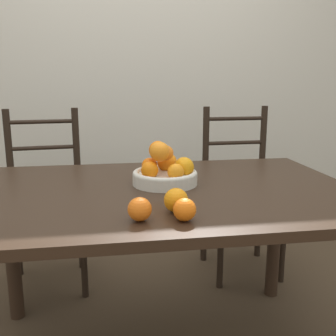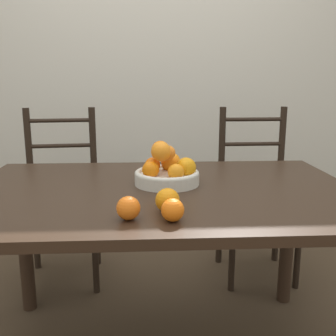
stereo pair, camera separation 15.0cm
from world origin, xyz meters
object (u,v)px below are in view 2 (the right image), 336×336
orange_loose_1 (167,200)px  chair_right (256,197)px  fruit_bowl (167,171)px  orange_loose_2 (173,210)px  chair_left (62,200)px  orange_loose_0 (128,208)px

orange_loose_1 → chair_right: 1.25m
orange_loose_1 → fruit_bowl: bearing=87.1°
fruit_bowl → orange_loose_2: 0.43m
fruit_bowl → orange_loose_2: size_ratio=3.72×
fruit_bowl → chair_left: chair_left is taller
orange_loose_2 → chair_left: (-0.58, 1.13, -0.31)m
orange_loose_2 → chair_left: chair_left is taller
orange_loose_0 → chair_right: size_ratio=0.07×
orange_loose_0 → orange_loose_2: size_ratio=1.04×
orange_loose_2 → chair_right: 1.31m
orange_loose_2 → chair_right: bearing=62.7°
fruit_bowl → orange_loose_0: fruit_bowl is taller
orange_loose_1 → orange_loose_2: bearing=-82.5°
fruit_bowl → orange_loose_0: 0.43m
chair_left → chair_right: 1.16m
fruit_bowl → orange_loose_2: fruit_bowl is taller
fruit_bowl → orange_loose_0: size_ratio=3.58×
orange_loose_0 → fruit_bowl: bearing=71.2°
orange_loose_1 → chair_left: 1.23m
orange_loose_0 → chair_left: chair_left is taller
orange_loose_0 → chair_right: bearing=57.1°
orange_loose_2 → chair_left: size_ratio=0.07×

